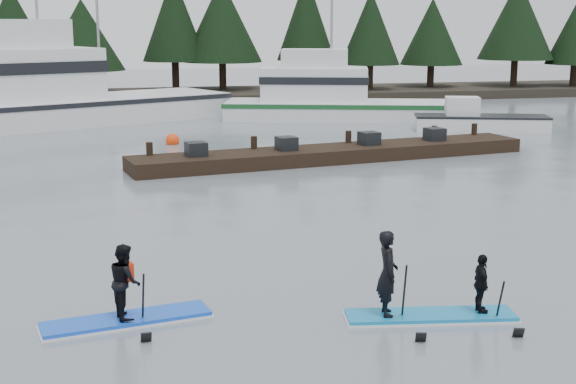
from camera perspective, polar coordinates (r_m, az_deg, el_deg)
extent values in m
plane|color=slate|center=(14.57, 5.40, -9.04)|extent=(160.00, 160.00, 0.00)
cube|color=#2D281E|center=(55.28, -8.52, 6.76)|extent=(70.00, 8.00, 0.60)
cube|color=white|center=(43.63, -15.86, 4.83)|extent=(18.46, 12.12, 2.40)
cube|color=white|center=(42.65, -18.77, 7.88)|extent=(8.88, 6.68, 2.60)
cylinder|color=gray|center=(43.00, -17.39, 11.42)|extent=(0.14, 0.14, 7.73)
cube|color=white|center=(44.13, 3.87, 5.29)|extent=(13.15, 7.17, 1.81)
cube|color=white|center=(43.99, 1.91, 7.66)|extent=(6.21, 4.16, 1.81)
cylinder|color=gray|center=(43.85, 3.10, 10.36)|extent=(0.14, 0.14, 5.98)
cube|color=white|center=(40.52, 13.58, 4.79)|extent=(6.62, 3.80, 0.74)
cube|color=black|center=(30.87, 3.32, 2.74)|extent=(16.02, 4.78, 0.53)
sphere|color=#FF3C0C|center=(35.40, -8.20, 3.39)|extent=(0.60, 0.60, 0.60)
cube|color=blue|center=(14.64, -11.40, -8.90)|extent=(3.03, 1.23, 0.11)
imported|color=black|center=(14.40, -11.52, -6.22)|extent=(0.61, 0.73, 1.33)
cube|color=red|center=(14.35, -11.55, -5.61)|extent=(0.33, 0.25, 0.32)
cylinder|color=black|center=(14.40, -10.28, -8.10)|extent=(0.07, 0.90, 1.52)
cube|color=#137FB9|center=(14.77, 10.10, -8.67)|extent=(3.10, 1.18, 0.11)
imported|color=black|center=(14.33, 7.10, -5.74)|extent=(0.45, 0.61, 1.54)
cylinder|color=black|center=(14.31, 8.21, -7.67)|extent=(0.31, 0.91, 1.59)
imported|color=black|center=(14.81, 13.58, -6.34)|extent=(0.36, 0.66, 1.07)
cylinder|color=black|center=(14.84, 14.68, -8.28)|extent=(0.28, 0.82, 1.43)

